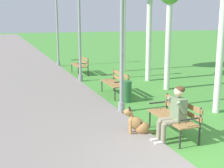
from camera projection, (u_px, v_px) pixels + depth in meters
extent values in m
plane|color=#478E38|center=(199.00, 164.00, 5.73)|extent=(120.00, 120.00, 0.00)
cube|color=gray|center=(18.00, 50.00, 27.11)|extent=(3.40, 60.00, 0.04)
cube|color=olive|center=(165.00, 118.00, 6.95)|extent=(0.14, 1.50, 0.04)
cube|color=olive|center=(172.00, 118.00, 7.01)|extent=(0.14, 1.50, 0.04)
cube|color=olive|center=(178.00, 117.00, 7.07)|extent=(0.14, 1.50, 0.04)
cube|color=olive|center=(182.00, 111.00, 7.08)|extent=(0.04, 1.50, 0.11)
cube|color=olive|center=(183.00, 103.00, 7.04)|extent=(0.04, 1.50, 0.11)
cylinder|color=#2D2B28|center=(150.00, 119.00, 7.63)|extent=(0.04, 0.04, 0.45)
cylinder|color=#2D2B28|center=(167.00, 109.00, 7.75)|extent=(0.04, 0.04, 0.85)
cube|color=#2D2B28|center=(157.00, 103.00, 7.61)|extent=(0.45, 0.04, 0.03)
cylinder|color=#2D2B28|center=(180.00, 139.00, 6.36)|extent=(0.04, 0.04, 0.45)
cylinder|color=#2D2B28|center=(200.00, 127.00, 6.48)|extent=(0.04, 0.04, 0.85)
cube|color=#2D2B28|center=(189.00, 119.00, 6.34)|extent=(0.45, 0.04, 0.03)
cube|color=olive|center=(109.00, 84.00, 10.74)|extent=(0.14, 1.50, 0.04)
cube|color=olive|center=(113.00, 83.00, 10.80)|extent=(0.14, 1.50, 0.04)
cube|color=olive|center=(118.00, 83.00, 10.86)|extent=(0.14, 1.50, 0.04)
cube|color=olive|center=(121.00, 79.00, 10.87)|extent=(0.04, 1.50, 0.11)
cube|color=olive|center=(121.00, 74.00, 10.83)|extent=(0.04, 1.50, 0.11)
cylinder|color=#2D2B28|center=(102.00, 86.00, 11.41)|extent=(0.04, 0.04, 0.45)
cylinder|color=#2D2B28|center=(114.00, 80.00, 11.53)|extent=(0.04, 0.04, 0.85)
cube|color=#2D2B28|center=(107.00, 75.00, 11.40)|extent=(0.45, 0.04, 0.03)
cylinder|color=#2D2B28|center=(115.00, 94.00, 10.15)|extent=(0.04, 0.04, 0.45)
cylinder|color=#2D2B28|center=(128.00, 87.00, 10.27)|extent=(0.04, 0.04, 0.85)
cube|color=#2D2B28|center=(121.00, 82.00, 10.13)|extent=(0.45, 0.04, 0.03)
cube|color=olive|center=(75.00, 65.00, 14.99)|extent=(0.14, 1.50, 0.04)
cube|color=olive|center=(79.00, 65.00, 15.05)|extent=(0.14, 1.50, 0.04)
cube|color=olive|center=(82.00, 65.00, 15.11)|extent=(0.14, 1.50, 0.04)
cube|color=olive|center=(84.00, 62.00, 15.12)|extent=(0.04, 1.50, 0.11)
cube|color=olive|center=(84.00, 59.00, 15.08)|extent=(0.04, 1.50, 0.11)
cylinder|color=#2D2B28|center=(72.00, 68.00, 15.67)|extent=(0.04, 0.04, 0.45)
cylinder|color=#2D2B28|center=(81.00, 64.00, 15.79)|extent=(0.04, 0.04, 0.85)
cube|color=#2D2B28|center=(75.00, 60.00, 15.65)|extent=(0.45, 0.04, 0.03)
cylinder|color=#2D2B28|center=(78.00, 72.00, 14.40)|extent=(0.04, 0.04, 0.45)
cylinder|color=#2D2B28|center=(88.00, 67.00, 14.52)|extent=(0.04, 0.04, 0.85)
cube|color=#2D2B28|center=(82.00, 63.00, 14.38)|extent=(0.45, 0.04, 0.03)
cylinder|color=gray|center=(167.00, 120.00, 6.78)|extent=(0.42, 0.14, 0.14)
cylinder|color=gray|center=(159.00, 131.00, 6.76)|extent=(0.11, 0.11, 0.47)
cube|color=silver|center=(155.00, 140.00, 6.77)|extent=(0.24, 0.09, 0.07)
cylinder|color=gray|center=(172.00, 123.00, 6.60)|extent=(0.42, 0.14, 0.14)
cylinder|color=gray|center=(163.00, 134.00, 6.57)|extent=(0.11, 0.11, 0.47)
cube|color=silver|center=(160.00, 143.00, 6.59)|extent=(0.24, 0.09, 0.07)
cube|color=#6B7F5B|center=(179.00, 109.00, 6.71)|extent=(0.22, 0.36, 0.52)
cylinder|color=#6B7F5B|center=(172.00, 103.00, 6.85)|extent=(0.25, 0.09, 0.30)
cylinder|color=#6B7F5B|center=(181.00, 108.00, 6.48)|extent=(0.25, 0.09, 0.30)
sphere|color=beige|center=(179.00, 92.00, 6.62)|extent=(0.21, 0.21, 0.21)
ellipsoid|color=#472D19|center=(180.00, 89.00, 6.62)|extent=(0.22, 0.23, 0.14)
ellipsoid|color=#B27F47|center=(142.00, 128.00, 7.19)|extent=(0.41, 0.35, 0.32)
ellipsoid|color=#B27F47|center=(136.00, 123.00, 7.14)|extent=(0.54, 0.33, 0.48)
ellipsoid|color=black|center=(138.00, 121.00, 7.14)|extent=(0.39, 0.27, 0.27)
cylinder|color=#B27F47|center=(130.00, 126.00, 7.20)|extent=(0.06, 0.06, 0.38)
cylinder|color=#B27F47|center=(131.00, 128.00, 7.09)|extent=(0.06, 0.06, 0.38)
cylinder|color=#B27F47|center=(131.00, 117.00, 7.10)|extent=(0.15, 0.19, 0.19)
ellipsoid|color=#B27F47|center=(128.00, 112.00, 7.06)|extent=(0.25, 0.19, 0.16)
cone|color=black|center=(124.00, 113.00, 7.05)|extent=(0.12, 0.11, 0.09)
cone|color=black|center=(129.00, 107.00, 7.09)|extent=(0.06, 0.06, 0.09)
cone|color=black|center=(130.00, 109.00, 7.00)|extent=(0.06, 0.06, 0.09)
cylinder|color=#B27F47|center=(150.00, 133.00, 7.24)|extent=(0.28, 0.11, 0.04)
cylinder|color=gray|center=(121.00, 107.00, 8.93)|extent=(0.20, 0.20, 0.30)
cylinder|color=gray|center=(122.00, 41.00, 8.53)|extent=(0.11, 0.11, 4.13)
cylinder|color=gray|center=(81.00, 78.00, 13.39)|extent=(0.20, 0.20, 0.30)
cylinder|color=gray|center=(80.00, 34.00, 12.99)|extent=(0.11, 0.11, 4.09)
cylinder|color=gray|center=(59.00, 64.00, 17.72)|extent=(0.20, 0.20, 0.30)
cylinder|color=gray|center=(57.00, 30.00, 17.32)|extent=(0.11, 0.11, 4.14)
cylinder|color=silver|center=(222.00, 33.00, 8.44)|extent=(0.19, 0.19, 4.62)
cylinder|color=silver|center=(168.00, 40.00, 11.47)|extent=(0.21, 0.21, 3.83)
cylinder|color=silver|center=(149.00, 36.00, 13.15)|extent=(0.23, 0.23, 3.97)
cylinder|color=silver|center=(124.00, 27.00, 15.53)|extent=(0.18, 0.18, 4.58)
cylinder|color=#2D6638|center=(126.00, 92.00, 9.99)|extent=(0.36, 0.36, 0.70)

